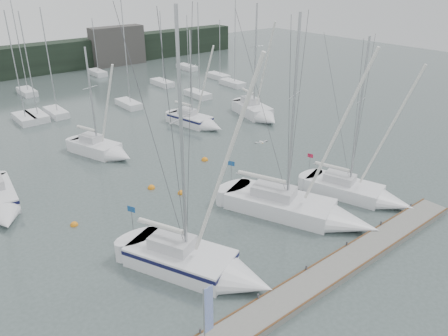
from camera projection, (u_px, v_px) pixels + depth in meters
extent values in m
plane|color=#465552|center=(281.00, 235.00, 30.71)|extent=(160.00, 160.00, 0.00)
cube|color=slate|center=(339.00, 267.00, 27.11)|extent=(24.00, 2.00, 0.40)
cube|color=black|center=(15.00, 62.00, 73.22)|extent=(90.00, 4.00, 5.00)
cube|color=#413E3C|center=(118.00, 46.00, 81.70)|extent=(10.00, 3.00, 7.00)
cube|color=white|center=(162.00, 83.00, 68.74)|extent=(1.80, 4.50, 0.90)
cylinder|color=#A1A4A8|center=(162.00, 47.00, 66.01)|extent=(0.12, 0.12, 10.37)
cube|color=white|center=(198.00, 95.00, 62.66)|extent=(1.80, 4.50, 0.90)
cylinder|color=#A1A4A8|center=(199.00, 49.00, 59.58)|extent=(0.12, 0.12, 12.04)
cube|color=white|center=(25.00, 119.00, 52.69)|extent=(1.80, 4.50, 0.90)
cylinder|color=#A1A4A8|center=(15.00, 66.00, 49.61)|extent=(0.12, 0.12, 12.04)
cube|color=white|center=(218.00, 76.00, 72.91)|extent=(1.80, 4.50, 0.90)
cylinder|color=#A1A4A8|center=(220.00, 48.00, 70.55)|extent=(0.12, 0.12, 8.63)
cube|color=white|center=(56.00, 113.00, 54.91)|extent=(1.80, 4.50, 0.90)
cylinder|color=#A1A4A8|center=(49.00, 61.00, 51.81)|extent=(0.12, 0.12, 12.13)
cube|color=white|center=(97.00, 73.00, 75.25)|extent=(1.80, 4.50, 0.90)
cylinder|color=#A1A4A8|center=(95.00, 45.00, 72.90)|extent=(0.12, 0.12, 8.56)
cube|color=white|center=(27.00, 92.00, 63.91)|extent=(1.80, 4.50, 0.90)
cylinder|color=#A1A4A8|center=(19.00, 43.00, 60.59)|extent=(0.12, 0.12, 13.18)
cube|color=white|center=(37.00, 117.00, 53.57)|extent=(1.80, 4.50, 0.90)
cylinder|color=#A1A4A8|center=(28.00, 65.00, 50.52)|extent=(0.12, 0.12, 11.87)
cube|color=white|center=(187.00, 67.00, 79.31)|extent=(1.80, 4.50, 0.90)
cylinder|color=#A1A4A8|center=(188.00, 41.00, 76.94)|extent=(0.12, 0.12, 8.67)
cube|color=white|center=(232.00, 84.00, 68.49)|extent=(1.80, 4.50, 0.90)
cylinder|color=#A1A4A8|center=(235.00, 38.00, 65.22)|extent=(0.12, 0.12, 12.94)
cube|color=white|center=(129.00, 104.00, 58.29)|extent=(1.80, 4.50, 0.90)
cylinder|color=#A1A4A8|center=(125.00, 48.00, 54.81)|extent=(0.12, 0.12, 13.95)
cube|color=white|center=(181.00, 260.00, 27.23)|extent=(5.58, 7.30, 1.63)
cone|color=white|center=(250.00, 283.00, 25.32)|extent=(4.03, 3.87, 3.15)
cube|color=#BCBCC1|center=(172.00, 242.00, 26.95)|extent=(2.66, 3.12, 0.76)
cylinder|color=#A1A4A8|center=(182.00, 143.00, 23.69)|extent=(0.20, 0.20, 14.27)
cylinder|color=silver|center=(161.00, 226.00, 26.85)|extent=(1.60, 3.06, 0.30)
cube|color=#0F1038|center=(180.00, 253.00, 27.00)|extent=(5.61, 7.33, 0.27)
cube|color=navy|center=(131.00, 209.00, 27.49)|extent=(0.26, 0.54, 0.39)
cube|color=white|center=(280.00, 206.00, 33.45)|extent=(6.21, 8.64, 1.58)
cone|color=white|center=(355.00, 224.00, 31.05)|extent=(4.43, 4.46, 3.37)
cube|color=#BCBCC1|center=(274.00, 191.00, 33.19)|extent=(2.95, 3.65, 0.74)
cylinder|color=#A1A4A8|center=(293.00, 114.00, 30.07)|extent=(0.19, 0.19, 13.32)
cylinder|color=silver|center=(262.00, 177.00, 33.24)|extent=(1.79, 3.69, 0.29)
cube|color=navy|center=(231.00, 163.00, 34.09)|extent=(0.24, 0.53, 0.38)
cube|color=white|center=(344.00, 190.00, 35.99)|extent=(4.34, 6.50, 1.35)
cone|color=white|center=(397.00, 204.00, 33.84)|extent=(3.34, 3.24, 2.71)
cube|color=#BCBCC1|center=(340.00, 178.00, 35.79)|extent=(2.13, 2.72, 0.63)
cylinder|color=#A1A4A8|center=(359.00, 115.00, 33.03)|extent=(0.16, 0.16, 11.64)
cylinder|color=silver|center=(332.00, 166.00, 35.83)|extent=(1.10, 2.86, 0.25)
cube|color=#A61633|center=(310.00, 156.00, 36.61)|extent=(0.16, 0.47, 0.32)
cone|color=white|center=(5.00, 220.00, 31.62)|extent=(2.79, 2.71, 2.53)
cube|color=white|center=(96.00, 149.00, 43.87)|extent=(3.98, 5.58, 1.49)
cone|color=white|center=(122.00, 156.00, 42.13)|extent=(3.05, 2.85, 2.49)
cube|color=#BCBCC1|center=(91.00, 138.00, 43.65)|extent=(1.94, 2.35, 0.70)
cylinder|color=#A1A4A8|center=(91.00, 97.00, 41.41)|extent=(0.18, 0.18, 9.32)
cylinder|color=silver|center=(86.00, 128.00, 43.52)|extent=(1.06, 2.43, 0.28)
cube|color=white|center=(190.00, 121.00, 51.91)|extent=(3.46, 5.64, 1.43)
cone|color=white|center=(214.00, 127.00, 49.74)|extent=(2.87, 2.70, 2.47)
cube|color=#BCBCC1|center=(187.00, 111.00, 51.74)|extent=(1.75, 2.33, 0.67)
cylinder|color=#A1A4A8|center=(191.00, 75.00, 49.35)|extent=(0.17, 0.17, 9.69)
cylinder|color=silver|center=(183.00, 104.00, 51.71)|extent=(0.77, 2.57, 0.27)
cube|color=#0F1038|center=(190.00, 117.00, 51.71)|extent=(3.48, 5.67, 0.24)
cube|color=white|center=(252.00, 111.00, 55.15)|extent=(3.96, 6.20, 1.68)
cone|color=white|center=(269.00, 120.00, 51.83)|extent=(3.26, 3.00, 2.80)
cube|color=#BCBCC1|center=(250.00, 100.00, 55.08)|extent=(2.00, 2.57, 0.78)
cylinder|color=#A1A4A8|center=(255.00, 57.00, 51.93)|extent=(0.20, 0.20, 11.99)
cylinder|color=silver|center=(248.00, 91.00, 55.13)|extent=(0.91, 2.80, 0.31)
sphere|color=orange|center=(181.00, 193.00, 36.25)|extent=(0.59, 0.59, 0.59)
sphere|color=orange|center=(205.00, 160.00, 42.42)|extent=(0.64, 0.64, 0.64)
sphere|color=orange|center=(74.00, 225.00, 31.82)|extent=(0.57, 0.57, 0.57)
cylinder|color=#A1A4A8|center=(204.00, 322.00, 20.02)|extent=(0.07, 0.07, 3.90)
cube|color=blue|center=(209.00, 310.00, 19.97)|extent=(0.52, 0.07, 2.60)
ellipsoid|color=silver|center=(261.00, 142.00, 30.91)|extent=(0.29, 0.44, 0.19)
cube|color=#95979D|center=(258.00, 143.00, 30.80)|extent=(0.43, 0.22, 0.10)
cube|color=#95979D|center=(264.00, 141.00, 31.01)|extent=(0.43, 0.22, 0.10)
sphere|color=orange|center=(151.00, 188.00, 37.09)|extent=(0.63, 0.63, 0.63)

